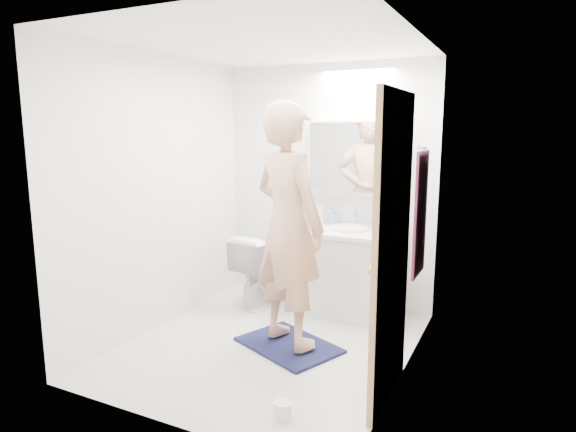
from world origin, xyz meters
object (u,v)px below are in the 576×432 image
Objects in this scene: soap_bottle_b at (333,217)px; toilet_paper_roll at (283,410)px; toothbrush_cup at (376,224)px; person at (289,226)px; toilet at (265,269)px; soap_bottle_a at (320,214)px; vanity_cabinet at (347,274)px; medicine_cabinet at (353,157)px.

toilet_paper_roll is (0.46, -2.03, -0.86)m from soap_bottle_b.
person is at bearing -110.40° from toothbrush_cup.
soap_bottle_a is at bearing -140.96° from toilet.
soap_bottle_a is (0.48, 0.27, 0.57)m from toilet.
soap_bottle_a is 2.04× the size of toilet_paper_roll.
soap_bottle_b is (0.61, 0.30, 0.54)m from toilet.
soap_bottle_a is 2.26m from toilet_paper_roll.
soap_bottle_a is at bearing -179.01° from toothbrush_cup.
vanity_cabinet is 8.18× the size of toilet_paper_roll.
toothbrush_cup is at bearing -10.79° from medicine_cabinet.
soap_bottle_b is 2.25m from toilet_paper_roll.
toilet_paper_roll is (0.41, -0.92, -0.96)m from person.
person is 17.57× the size of toilet_paper_roll.
soap_bottle_b is at bearing -64.37° from person.
toothbrush_cup reaches higher than vanity_cabinet.
soap_bottle_a reaches higher than toilet_paper_roll.
toilet_paper_roll is at bearing 132.02° from toilet.
medicine_cabinet reaches higher than toothbrush_cup.
soap_bottle_b is 0.45m from toothbrush_cup.
vanity_cabinet is at bearing 97.10° from toilet_paper_roll.
medicine_cabinet is at bearing -147.64° from toilet.
person is at bearing 139.50° from toilet.
soap_bottle_a reaches higher than toilet.
person reaches higher than vanity_cabinet.
vanity_cabinet is 1.13m from medicine_cabinet.
medicine_cabinet is at bearing 8.99° from soap_bottle_b.
person is (0.66, -0.81, 0.65)m from toilet.
toothbrush_cup is at bearing 0.99° from soap_bottle_a.
person is 1.11m from soap_bottle_b.
vanity_cabinet is 8.31× the size of toothbrush_cup.
toilet is 1.21m from toothbrush_cup.
toothbrush_cup is at bearing -2.53° from soap_bottle_b.
vanity_cabinet is 0.47× the size of person.
person is at bearing -87.52° from soap_bottle_b.
person reaches higher than soap_bottle_b.
vanity_cabinet is 0.55m from toothbrush_cup.
medicine_cabinet is at bearing -73.97° from person.
medicine_cabinet reaches higher than soap_bottle_b.
medicine_cabinet is 8.12× the size of toothbrush_cup.
toilet is at bearing 121.70° from toilet_paper_roll.
medicine_cabinet reaches higher than toilet.
person is 11.13× the size of soap_bottle_b.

